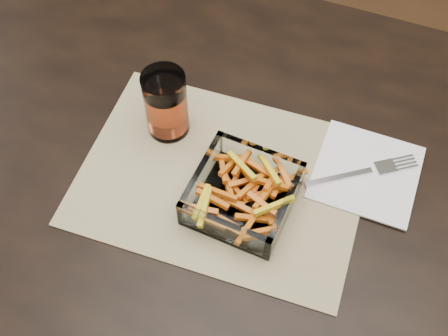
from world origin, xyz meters
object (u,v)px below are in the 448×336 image
at_px(glass_bowl, 242,195).
at_px(fork, 365,171).
at_px(dining_table, 289,217).
at_px(tumbler, 166,106).

bearing_deg(glass_bowl, fork, 36.56).
distance_m(dining_table, tumbler, 0.28).
bearing_deg(glass_bowl, dining_table, 36.73).
relative_size(dining_table, glass_bowl, 10.19).
relative_size(dining_table, tumbler, 12.87).
xyz_separation_m(dining_table, glass_bowl, (-0.07, -0.05, 0.11)).
distance_m(glass_bowl, fork, 0.21).
xyz_separation_m(glass_bowl, tumbler, (-0.17, 0.09, 0.03)).
height_order(dining_table, tumbler, tumbler).
distance_m(dining_table, glass_bowl, 0.14).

